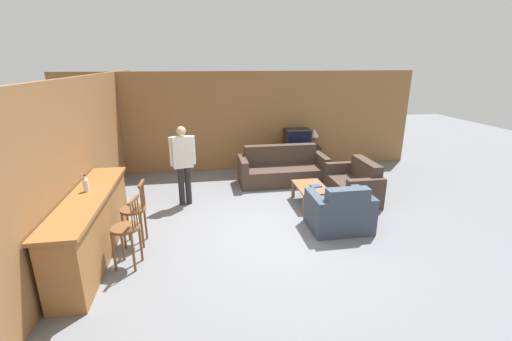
{
  "coord_description": "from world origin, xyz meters",
  "views": [
    {
      "loc": [
        -1.2,
        -5.27,
        2.85
      ],
      "look_at": [
        -0.17,
        0.85,
        0.85
      ],
      "focal_mm": 24.0,
      "sensor_mm": 36.0,
      "label": 1
    }
  ],
  "objects_px": {
    "coffee_table": "(311,189)",
    "tv_unit": "(296,158)",
    "armchair_near": "(340,213)",
    "bottle": "(86,184)",
    "bar_chair_mid": "(134,213)",
    "person_by_window": "(183,161)",
    "book_on_table": "(316,186)",
    "couch_far": "(282,170)",
    "tv": "(297,138)",
    "table_lamp": "(314,134)",
    "bar_chair_near": "(127,232)",
    "loveseat_right": "(354,185)"
  },
  "relations": [
    {
      "from": "tv",
      "to": "book_on_table",
      "type": "relative_size",
      "value": 2.78
    },
    {
      "from": "coffee_table",
      "to": "tv_unit",
      "type": "distance_m",
      "value": 2.36
    },
    {
      "from": "bottle",
      "to": "tv_unit",
      "type": "bearing_deg",
      "value": 39.87
    },
    {
      "from": "tv_unit",
      "to": "table_lamp",
      "type": "height_order",
      "value": "table_lamp"
    },
    {
      "from": "table_lamp",
      "to": "coffee_table",
      "type": "bearing_deg",
      "value": -109.69
    },
    {
      "from": "book_on_table",
      "to": "person_by_window",
      "type": "bearing_deg",
      "value": 170.1
    },
    {
      "from": "bar_chair_near",
      "to": "tv",
      "type": "bearing_deg",
      "value": 48.12
    },
    {
      "from": "bar_chair_near",
      "to": "coffee_table",
      "type": "xyz_separation_m",
      "value": [
        3.29,
        1.74,
        -0.21
      ]
    },
    {
      "from": "bottle",
      "to": "table_lamp",
      "type": "relative_size",
      "value": 0.57
    },
    {
      "from": "couch_far",
      "to": "armchair_near",
      "type": "relative_size",
      "value": 2.02
    },
    {
      "from": "loveseat_right",
      "to": "coffee_table",
      "type": "height_order",
      "value": "loveseat_right"
    },
    {
      "from": "tv",
      "to": "bottle",
      "type": "relative_size",
      "value": 2.55
    },
    {
      "from": "armchair_near",
      "to": "person_by_window",
      "type": "relative_size",
      "value": 0.64
    },
    {
      "from": "couch_far",
      "to": "bottle",
      "type": "distance_m",
      "value": 4.55
    },
    {
      "from": "bar_chair_near",
      "to": "table_lamp",
      "type": "relative_size",
      "value": 2.3
    },
    {
      "from": "armchair_near",
      "to": "book_on_table",
      "type": "distance_m",
      "value": 1.13
    },
    {
      "from": "bar_chair_near",
      "to": "couch_far",
      "type": "relative_size",
      "value": 0.5
    },
    {
      "from": "coffee_table",
      "to": "tv",
      "type": "bearing_deg",
      "value": 81.25
    },
    {
      "from": "bar_chair_mid",
      "to": "loveseat_right",
      "type": "distance_m",
      "value": 4.48
    },
    {
      "from": "coffee_table",
      "to": "bottle",
      "type": "relative_size",
      "value": 3.43
    },
    {
      "from": "person_by_window",
      "to": "bar_chair_near",
      "type": "bearing_deg",
      "value": -108.69
    },
    {
      "from": "armchair_near",
      "to": "bar_chair_mid",
      "type": "bearing_deg",
      "value": 178.97
    },
    {
      "from": "bar_chair_mid",
      "to": "couch_far",
      "type": "distance_m",
      "value": 3.93
    },
    {
      "from": "book_on_table",
      "to": "armchair_near",
      "type": "bearing_deg",
      "value": -86.77
    },
    {
      "from": "coffee_table",
      "to": "tv",
      "type": "relative_size",
      "value": 1.34
    },
    {
      "from": "armchair_near",
      "to": "book_on_table",
      "type": "xyz_separation_m",
      "value": [
        -0.06,
        1.12,
        0.1
      ]
    },
    {
      "from": "armchair_near",
      "to": "bottle",
      "type": "xyz_separation_m",
      "value": [
        -4.05,
        -0.06,
        0.81
      ]
    },
    {
      "from": "couch_far",
      "to": "bar_chair_near",
      "type": "bearing_deg",
      "value": -134.0
    },
    {
      "from": "tv",
      "to": "bar_chair_near",
      "type": "bearing_deg",
      "value": -131.88
    },
    {
      "from": "bar_chair_near",
      "to": "coffee_table",
      "type": "height_order",
      "value": "bar_chair_near"
    },
    {
      "from": "couch_far",
      "to": "coffee_table",
      "type": "relative_size",
      "value": 2.34
    },
    {
      "from": "bar_chair_near",
      "to": "bar_chair_mid",
      "type": "xyz_separation_m",
      "value": [
        0.0,
        0.64,
        0.0
      ]
    },
    {
      "from": "couch_far",
      "to": "coffee_table",
      "type": "distance_m",
      "value": 1.42
    },
    {
      "from": "armchair_near",
      "to": "tv",
      "type": "distance_m",
      "value": 3.54
    },
    {
      "from": "book_on_table",
      "to": "person_by_window",
      "type": "height_order",
      "value": "person_by_window"
    },
    {
      "from": "couch_far",
      "to": "tv",
      "type": "relative_size",
      "value": 3.14
    },
    {
      "from": "table_lamp",
      "to": "couch_far",
      "type": "bearing_deg",
      "value": -139.53
    },
    {
      "from": "armchair_near",
      "to": "tv",
      "type": "relative_size",
      "value": 1.56
    },
    {
      "from": "bar_chair_mid",
      "to": "person_by_window",
      "type": "distance_m",
      "value": 1.73
    },
    {
      "from": "bar_chair_mid",
      "to": "tv_unit",
      "type": "height_order",
      "value": "bar_chair_mid"
    },
    {
      "from": "bar_chair_near",
      "to": "tv_unit",
      "type": "bearing_deg",
      "value": 48.14
    },
    {
      "from": "table_lamp",
      "to": "person_by_window",
      "type": "height_order",
      "value": "person_by_window"
    },
    {
      "from": "tv_unit",
      "to": "armchair_near",
      "type": "bearing_deg",
      "value": -93.37
    },
    {
      "from": "table_lamp",
      "to": "person_by_window",
      "type": "relative_size",
      "value": 0.28
    },
    {
      "from": "tv",
      "to": "table_lamp",
      "type": "xyz_separation_m",
      "value": [
        0.48,
        0.0,
        0.1
      ]
    },
    {
      "from": "couch_far",
      "to": "armchair_near",
      "type": "distance_m",
      "value": 2.59
    },
    {
      "from": "loveseat_right",
      "to": "tv_unit",
      "type": "distance_m",
      "value": 2.3
    },
    {
      "from": "book_on_table",
      "to": "table_lamp",
      "type": "xyz_separation_m",
      "value": [
        0.74,
        2.37,
        0.58
      ]
    },
    {
      "from": "loveseat_right",
      "to": "coffee_table",
      "type": "relative_size",
      "value": 1.49
    },
    {
      "from": "tv_unit",
      "to": "tv",
      "type": "distance_m",
      "value": 0.56
    }
  ]
}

